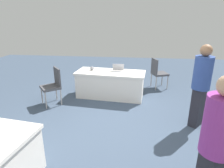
% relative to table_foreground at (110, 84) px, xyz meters
% --- Properties ---
extents(ground_plane, '(14.40, 14.40, 0.00)m').
position_rel_table_foreground_xyz_m(ground_plane, '(-0.37, 1.54, -0.36)').
color(ground_plane, '#3D4C60').
extents(table_foreground, '(1.95, 0.96, 0.72)m').
position_rel_table_foreground_xyz_m(table_foreground, '(0.00, 0.00, 0.00)').
color(table_foreground, silver).
rests_on(table_foreground, ground).
extents(chair_near_front, '(0.62, 0.62, 0.94)m').
position_rel_table_foreground_xyz_m(chair_near_front, '(1.39, 0.66, 0.17)').
color(chair_near_front, '#9E9993').
rests_on(chair_near_front, ground).
extents(chair_tucked_right, '(0.56, 0.56, 0.94)m').
position_rel_table_foreground_xyz_m(chair_tucked_right, '(-1.38, -0.86, 0.17)').
color(chair_tucked_right, '#9E9993').
rests_on(chair_tucked_right, ground).
extents(person_presenter, '(0.48, 0.48, 1.68)m').
position_rel_table_foreground_xyz_m(person_presenter, '(-1.95, 1.35, 0.57)').
color(person_presenter, '#26262D').
rests_on(person_presenter, ground).
extents(person_attendee_standing, '(0.47, 0.47, 1.65)m').
position_rel_table_foreground_xyz_m(person_attendee_standing, '(-1.52, 3.28, 0.55)').
color(person_attendee_standing, '#26262D').
rests_on(person_attendee_standing, ground).
extents(laptop_silver, '(0.33, 0.30, 0.21)m').
position_rel_table_foreground_xyz_m(laptop_silver, '(-0.21, -0.01, 0.40)').
color(laptop_silver, silver).
rests_on(laptop_silver, table_foreground).
extents(yarn_ball, '(0.11, 0.11, 0.11)m').
position_rel_table_foreground_xyz_m(yarn_ball, '(0.53, -0.10, 0.41)').
color(yarn_ball, gray).
rests_on(yarn_ball, table_foreground).
extents(scissors_red, '(0.18, 0.09, 0.01)m').
position_rel_table_foreground_xyz_m(scissors_red, '(-0.30, 0.01, 0.36)').
color(scissors_red, red).
rests_on(scissors_red, table_foreground).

